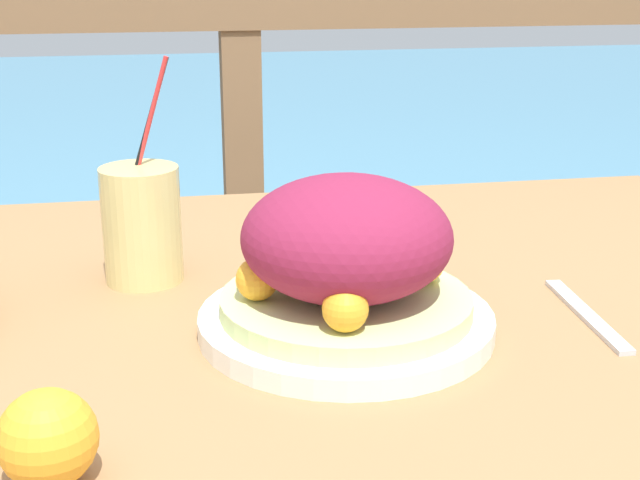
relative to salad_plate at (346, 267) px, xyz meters
name	(u,v)px	position (x,y,z in m)	size (l,w,h in m)	color
patio_table	(316,383)	(-0.02, 0.06, -0.15)	(1.21, 0.91, 0.71)	#997047
railing_fence	(242,117)	(-0.02, 0.86, -0.01)	(2.80, 0.08, 1.01)	brown
sea_backdrop	(195,143)	(-0.02, 3.36, -0.59)	(12.00, 4.00, 0.39)	teal
salad_plate	(346,267)	(0.00, 0.00, 0.00)	(0.28, 0.28, 0.15)	white
drink_glass	(142,224)	(-0.19, 0.18, 0.00)	(0.08, 0.08, 0.24)	#DBCC7F
knife	(586,314)	(0.24, -0.01, -0.06)	(0.02, 0.18, 0.00)	silver
orange_near_basket	(48,438)	(-0.25, -0.21, -0.03)	(0.07, 0.07, 0.07)	#F9A328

